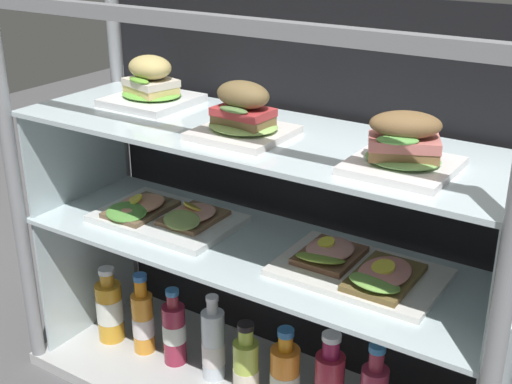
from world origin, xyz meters
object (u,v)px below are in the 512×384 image
plated_roll_sandwich_mid_left (151,86)px  plated_roll_sandwich_near_right_corner (243,116)px  plated_roll_sandwich_right_of_center (403,148)px  juice_bottle_near_post (285,376)px  juice_bottle_front_second (143,320)px  juice_bottle_tucked_behind (213,345)px  open_sandwich_tray_far_left (357,268)px  juice_bottle_front_middle (110,309)px  open_sandwich_tray_far_right (164,215)px  juice_bottle_back_center (246,368)px  juice_bottle_front_fourth (174,331)px

plated_roll_sandwich_mid_left → plated_roll_sandwich_near_right_corner: size_ratio=1.05×
plated_roll_sandwich_right_of_center → juice_bottle_near_post: 0.67m
juice_bottle_front_second → juice_bottle_tucked_behind: bearing=2.8°
open_sandwich_tray_far_left → juice_bottle_front_middle: 0.76m
juice_bottle_near_post → open_sandwich_tray_far_right: bearing=179.8°
open_sandwich_tray_far_left → juice_bottle_front_middle: open_sandwich_tray_far_left is taller
plated_roll_sandwich_right_of_center → juice_bottle_tucked_behind: size_ratio=0.79×
plated_roll_sandwich_right_of_center → juice_bottle_front_middle: 1.00m
open_sandwich_tray_far_right → open_sandwich_tray_far_left: bearing=1.5°
juice_bottle_front_second → juice_bottle_tucked_behind: (0.22, 0.01, 0.00)m
juice_bottle_back_center → open_sandwich_tray_far_left: bearing=8.2°
plated_roll_sandwich_right_of_center → juice_bottle_back_center: 0.71m
open_sandwich_tray_far_right → juice_bottle_tucked_behind: size_ratio=1.47×
juice_bottle_front_middle → juice_bottle_near_post: bearing=2.4°
juice_bottle_front_second → plated_roll_sandwich_right_of_center: bearing=-2.1°
plated_roll_sandwich_near_right_corner → juice_bottle_front_fourth: bearing=174.2°
juice_bottle_tucked_behind → juice_bottle_back_center: bearing=-9.7°
plated_roll_sandwich_near_right_corner → juice_bottle_near_post: size_ratio=0.86×
open_sandwich_tray_far_left → juice_bottle_back_center: size_ratio=1.67×
juice_bottle_back_center → juice_bottle_near_post: (0.09, 0.02, 0.00)m
plated_roll_sandwich_mid_left → juice_bottle_near_post: size_ratio=0.90×
open_sandwich_tray_far_left → plated_roll_sandwich_near_right_corner: bearing=-169.5°
plated_roll_sandwich_mid_left → juice_bottle_front_middle: 0.63m
plated_roll_sandwich_mid_left → plated_roll_sandwich_right_of_center: bearing=-8.1°
juice_bottle_front_middle → juice_bottle_back_center: size_ratio=1.06×
plated_roll_sandwich_near_right_corner → juice_bottle_front_middle: bearing=178.8°
plated_roll_sandwich_near_right_corner → juice_bottle_tucked_behind: bearing=165.9°
open_sandwich_tray_far_right → juice_bottle_near_post: bearing=-0.2°
juice_bottle_tucked_behind → juice_bottle_back_center: juice_bottle_tucked_behind is taller
juice_bottle_front_middle → juice_bottle_tucked_behind: (0.33, 0.02, 0.00)m
plated_roll_sandwich_near_right_corner → plated_roll_sandwich_right_of_center: plated_roll_sandwich_near_right_corner is taller
open_sandwich_tray_far_left → juice_bottle_near_post: (-0.16, -0.01, -0.33)m
open_sandwich_tray_far_right → juice_bottle_front_fourth: bearing=-26.0°
plated_roll_sandwich_mid_left → open_sandwich_tray_far_right: bearing=-38.9°
open_sandwich_tray_far_right → plated_roll_sandwich_right_of_center: bearing=-3.8°
open_sandwich_tray_far_left → juice_bottle_front_fourth: (-0.48, -0.02, -0.32)m
juice_bottle_front_middle → juice_bottle_front_second: bearing=4.0°
juice_bottle_front_fourth → juice_bottle_back_center: (0.23, -0.01, -0.01)m
plated_roll_sandwich_right_of_center → juice_bottle_back_center: size_ratio=0.89×
plated_roll_sandwich_near_right_corner → juice_bottle_near_post: bearing=19.3°
juice_bottle_back_center → plated_roll_sandwich_mid_left: bearing=166.2°
juice_bottle_back_center → juice_bottle_near_post: juice_bottle_near_post is taller
open_sandwich_tray_far_right → open_sandwich_tray_far_left: open_sandwich_tray_far_right is taller
juice_bottle_tucked_behind → juice_bottle_back_center: size_ratio=1.13×
open_sandwich_tray_far_left → juice_bottle_front_second: (-0.58, -0.03, -0.32)m
plated_roll_sandwich_near_right_corner → plated_roll_sandwich_right_of_center: bearing=-1.1°
plated_roll_sandwich_mid_left → juice_bottle_front_second: plated_roll_sandwich_mid_left is taller
juice_bottle_front_middle → juice_bottle_front_second: (0.11, 0.01, -0.00)m
open_sandwich_tray_far_left → juice_bottle_back_center: (-0.25, -0.04, -0.33)m
open_sandwich_tray_far_right → juice_bottle_tucked_behind: 0.35m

